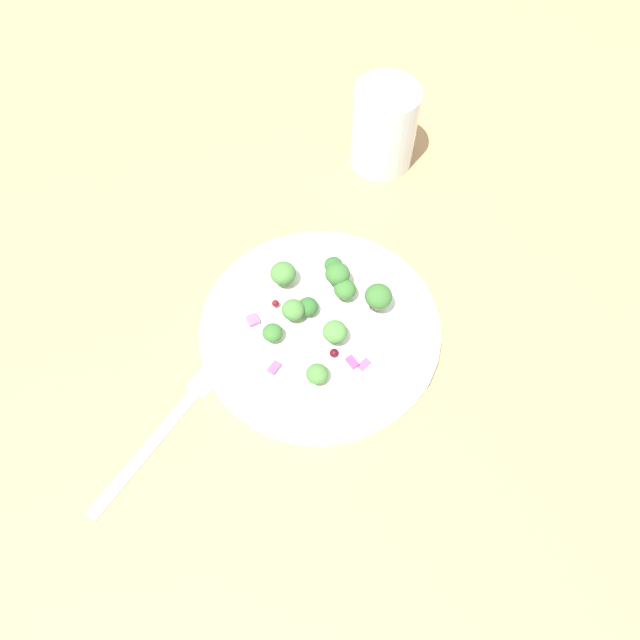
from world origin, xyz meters
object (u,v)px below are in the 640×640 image
plate (320,329)px  broccoli_floret_1 (335,332)px  broccoli_floret_0 (273,333)px  fork (166,427)px  broccoli_floret_2 (333,265)px  water_glass (384,127)px

plate → broccoli_floret_1: bearing=105.2°
broccoli_floret_0 → fork: size_ratio=0.13×
broccoli_floret_1 → fork: broccoli_floret_1 is taller
plate → broccoli_floret_2: 7.24cm
plate → fork: plate is taller
broccoli_floret_1 → water_glass: water_glass is taller
water_glass → broccoli_floret_1: bearing=51.5°
plate → broccoli_floret_1: 3.34cm
broccoli_floret_0 → broccoli_floret_2: (-9.33, -4.74, 0.23)cm
fork → broccoli_floret_1: bearing=-177.2°
water_glass → broccoli_floret_2: bearing=45.8°
fork → water_glass: size_ratio=1.60×
fork → water_glass: water_glass is taller
plate → broccoli_floret_0: (5.06, -0.76, 1.77)cm
broccoli_floret_0 → broccoli_floret_2: broccoli_floret_2 is taller
broccoli_floret_2 → plate: bearing=52.1°
broccoli_floret_0 → water_glass: bearing=-140.8°
broccoli_floret_2 → water_glass: water_glass is taller
broccoli_floret_1 → broccoli_floret_2: bearing=-115.4°
water_glass → fork: bearing=32.0°
plate → fork: 18.67cm
broccoli_floret_2 → water_glass: size_ratio=0.20×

